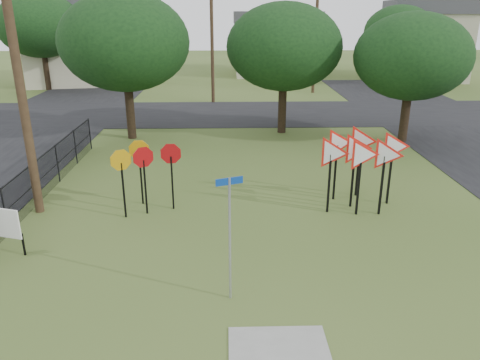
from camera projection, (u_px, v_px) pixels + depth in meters
name	position (u px, v px, depth m)	size (l,w,h in m)	color
ground	(268.00, 281.00, 11.65)	(140.00, 140.00, 0.00)	#3D5520
street_far	(242.00, 113.00, 30.42)	(60.00, 8.00, 0.02)	black
curb_pad	(278.00, 346.00, 9.39)	(2.00, 1.20, 0.02)	gray
street_name_sign	(230.00, 232.00, 10.40)	(0.59, 0.23, 3.00)	#A1A4A9
stop_sign_cluster	(144.00, 162.00, 15.17)	(2.15, 1.37, 2.30)	black
yield_sign_cluster	(360.00, 152.00, 15.44)	(3.37, 2.07, 2.64)	black
info_board	(2.00, 224.00, 12.56)	(1.09, 0.38, 1.41)	black
utility_pole_main	(17.00, 51.00, 13.89)	(3.55, 0.33, 10.00)	#463320
far_pole_a	(212.00, 36.00, 32.55)	(1.40, 0.24, 9.00)	#463320
far_pole_b	(316.00, 37.00, 36.60)	(1.40, 0.24, 8.50)	#463320
far_pole_c	(116.00, 33.00, 37.98)	(1.40, 0.24, 9.00)	#463320
fence_run	(47.00, 172.00, 17.05)	(0.05, 11.55, 1.50)	black
house_left	(82.00, 42.00, 41.95)	(10.58, 8.88, 7.20)	#BDB998
house_mid	(275.00, 43.00, 48.23)	(8.40, 8.40, 6.20)	#BDB998
house_right	(425.00, 40.00, 44.66)	(8.30, 8.30, 7.20)	#BDB998
tree_near_left	(125.00, 42.00, 22.97)	(6.40, 6.40, 7.27)	black
tree_near_mid	(284.00, 47.00, 24.23)	(6.00, 6.00, 6.80)	black
tree_near_right	(412.00, 57.00, 22.61)	(5.60, 5.60, 6.33)	black
tree_far_left	(40.00, 25.00, 37.62)	(6.80, 6.80, 7.73)	black
tree_far_right	(399.00, 32.00, 40.50)	(6.00, 6.00, 6.80)	black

